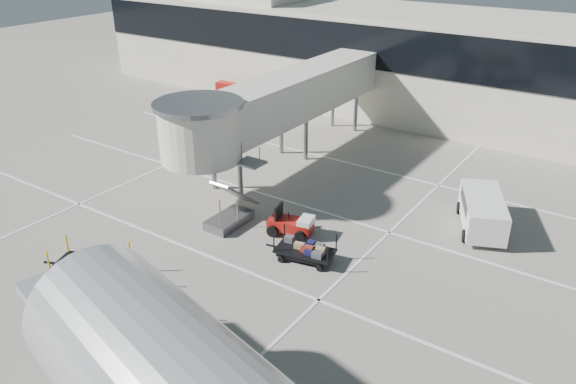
% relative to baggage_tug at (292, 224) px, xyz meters
% --- Properties ---
extents(ground, '(140.00, 140.00, 0.00)m').
position_rel_baggage_tug_xyz_m(ground, '(-1.90, -6.04, -0.54)').
color(ground, gray).
rests_on(ground, ground).
extents(lane_markings, '(40.00, 30.00, 0.02)m').
position_rel_baggage_tug_xyz_m(lane_markings, '(-2.56, 3.29, -0.53)').
color(lane_markings, silver).
rests_on(lane_markings, ground).
extents(terminal, '(64.00, 12.11, 15.20)m').
position_rel_baggage_tug_xyz_m(terminal, '(-2.25, 23.90, 3.56)').
color(terminal, beige).
rests_on(terminal, ground).
extents(jet_bridge, '(5.70, 20.40, 6.03)m').
position_rel_baggage_tug_xyz_m(jet_bridge, '(-5.87, 6.22, 3.74)').
color(jet_bridge, beige).
rests_on(jet_bridge, ground).
extents(baggage_tug, '(2.46, 1.87, 1.50)m').
position_rel_baggage_tug_xyz_m(baggage_tug, '(0.00, 0.00, 0.00)').
color(baggage_tug, '#99120D').
rests_on(baggage_tug, ground).
extents(suitcase_cart, '(3.49, 1.90, 1.34)m').
position_rel_baggage_tug_xyz_m(suitcase_cart, '(1.86, -1.75, -0.05)').
color(suitcase_cart, black).
rests_on(suitcase_cart, ground).
extents(box_cart_near, '(4.03, 2.38, 1.55)m').
position_rel_baggage_tug_xyz_m(box_cart_near, '(-1.73, -8.81, 0.08)').
color(box_cart_near, black).
rests_on(box_cart_near, ground).
extents(box_cart_far, '(4.08, 2.74, 1.59)m').
position_rel_baggage_tug_xyz_m(box_cart_far, '(-5.17, -8.25, 0.08)').
color(box_cart_far, black).
rests_on(box_cart_far, ground).
extents(ground_worker, '(0.68, 0.50, 1.70)m').
position_rel_baggage_tug_xyz_m(ground_worker, '(-3.15, -9.59, 0.31)').
color(ground_worker, '#A0E317').
rests_on(ground_worker, ground).
extents(minivan, '(3.64, 5.07, 1.79)m').
position_rel_baggage_tug_xyz_m(minivan, '(7.77, 6.14, 0.53)').
color(minivan, white).
rests_on(minivan, ground).
extents(belt_loader, '(3.91, 2.06, 1.80)m').
position_rel_baggage_tug_xyz_m(belt_loader, '(-18.22, 17.96, 0.14)').
color(belt_loader, '#99120D').
rests_on(belt_loader, ground).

